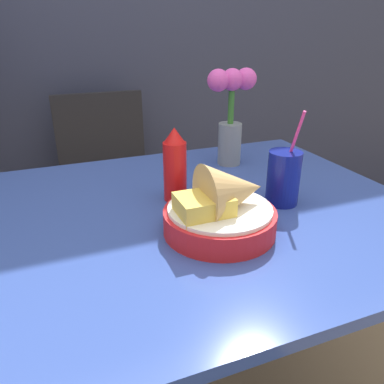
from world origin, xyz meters
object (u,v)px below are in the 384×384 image
object	(u,v)px
food_basket	(224,208)
drink_cup	(283,179)
chair_far_window	(107,173)
ketchup_bottle	(175,166)
flower_vase	(231,110)

from	to	relation	value
food_basket	drink_cup	bearing A→B (deg)	20.86
chair_far_window	ketchup_bottle	xyz separation A→B (m)	(0.05, -0.83, 0.31)
chair_far_window	food_basket	world-z (taller)	food_basket
ketchup_bottle	drink_cup	bearing A→B (deg)	-26.35
drink_cup	flower_vase	distance (m)	0.32
drink_cup	flower_vase	xyz separation A→B (m)	(0.01, 0.30, 0.11)
ketchup_bottle	chair_far_window	bearing A→B (deg)	93.23
food_basket	drink_cup	xyz separation A→B (m)	(0.19, 0.07, 0.01)
chair_far_window	food_basket	bearing A→B (deg)	-85.15
drink_cup	flower_vase	world-z (taller)	flower_vase
ketchup_bottle	flower_vase	size ratio (longest dim) A/B	0.63
chair_far_window	food_basket	size ratio (longest dim) A/B	3.66
drink_cup	ketchup_bottle	bearing A→B (deg)	153.65
ketchup_bottle	flower_vase	bearing A→B (deg)	37.82
ketchup_bottle	flower_vase	world-z (taller)	flower_vase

